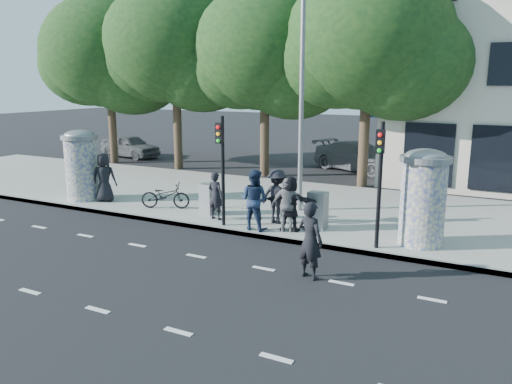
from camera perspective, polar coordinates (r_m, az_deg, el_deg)
The scene contains 26 objects.
ground at distance 12.42m, azimuth -10.46°, elevation -9.19°, with size 120.00×120.00×0.00m, color black.
sidewalk at distance 18.61m, azimuth 3.62°, elevation -1.44°, with size 40.00×8.00×0.15m, color gray.
curb at distance 15.19m, azimuth -2.33°, elevation -4.63°, with size 40.00×0.10×0.16m, color slate.
lane_dash_near at distance 10.91m, azimuth -17.63°, elevation -12.72°, with size 32.00×0.12×0.01m, color silver.
lane_dash_far at distance 13.48m, azimuth -6.83°, elevation -7.29°, with size 32.00×0.12×0.01m, color silver.
ad_column_left at distance 19.99m, azimuth -19.32°, elevation 3.12°, with size 1.36×1.36×2.65m.
ad_column_right at distance 14.26m, azimuth 18.57°, elevation -0.35°, with size 1.36×1.36×2.65m.
traffic_pole_near at distance 15.21m, azimuth -3.93°, elevation 3.70°, with size 0.22×0.31×3.40m.
traffic_pole_far at distance 13.42m, azimuth 13.97°, elevation 2.19°, with size 0.22×0.31×3.40m.
street_lamp at distance 16.96m, azimuth 5.20°, elevation 13.27°, with size 0.25×0.93×8.00m.
tree_far_left at distance 29.58m, azimuth -16.57°, elevation 15.16°, with size 7.20×7.20×9.26m.
tree_mid_left at distance 26.74m, azimuth -9.27°, elevation 16.51°, with size 7.20×7.20×9.57m.
tree_near_left at distance 24.30m, azimuth 1.02°, elevation 16.05°, with size 6.80×6.80×8.97m.
tree_center at distance 22.20m, azimuth 12.74°, elevation 16.75°, with size 7.00×7.00×9.30m.
ped_a at distance 19.44m, azimuth -16.96°, elevation 1.59°, with size 0.88×0.58×1.81m, color black.
ped_b at distance 16.20m, azimuth -4.63°, elevation -0.44°, with size 0.57×0.37×1.57m, color black.
ped_c at distance 15.02m, azimuth -0.23°, elevation -0.87°, with size 0.90×0.70×1.85m, color #1D2B49.
ped_d at distance 15.73m, azimuth 2.42°, elevation -0.50°, with size 1.11×0.64×1.73m, color black.
ped_e at distance 14.84m, azimuth 3.62°, elevation -1.48°, with size 0.96×0.55×1.64m, color gray.
ped_f at distance 14.91m, azimuth 3.88°, elevation -1.33°, with size 1.56×0.56×1.68m, color black.
man_road at distance 11.75m, azimuth 6.21°, elevation -5.51°, with size 0.68×0.44×1.86m, color black.
bicycle at distance 17.92m, azimuth -10.33°, elevation -0.42°, with size 1.73×0.60×0.91m, color black.
cabinet_left at distance 16.96m, azimuth -5.54°, elevation -0.79°, with size 0.49×0.36×1.03m, color gray.
cabinet_right at distance 15.26m, azimuth 7.06°, elevation -2.11°, with size 0.55×0.40×1.15m, color gray.
car_left at distance 31.74m, azimuth -14.18°, elevation 5.12°, with size 4.08×1.64×1.39m, color #4F5356.
car_right at distance 26.51m, azimuth 11.66°, elevation 3.98°, with size 5.15×2.10×1.50m, color slate.
Camera 1 is at (7.13, -9.10, 4.54)m, focal length 35.00 mm.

